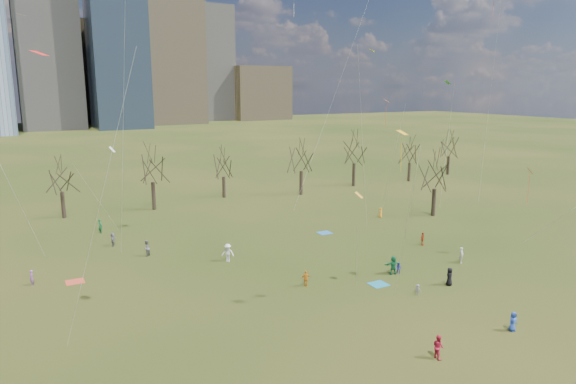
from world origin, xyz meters
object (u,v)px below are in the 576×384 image
blanket_navy (325,233)px  person_4 (306,279)px  person_1 (461,255)px  person_2 (438,347)px  blanket_crimson (75,282)px  person_0 (513,322)px  blanket_teal (379,284)px

blanket_navy → person_4: 17.36m
person_1 → person_4: bearing=124.8°
person_1 → person_2: person_1 is taller
blanket_crimson → person_0: bearing=-43.3°
person_4 → person_0: bearing=141.6°
blanket_crimson → person_0: person_0 is taller
person_0 → person_1: 14.78m
blanket_crimson → person_2: person_2 is taller
blanket_crimson → person_0: 37.20m
blanket_teal → person_2: 12.94m
person_0 → person_4: size_ratio=1.00×
blanket_crimson → person_4: 21.16m
person_2 → person_1: bearing=-42.7°
person_0 → blanket_crimson: bearing=138.2°
blanket_teal → blanket_navy: bearing=74.3°
blanket_navy → person_1: size_ratio=0.97×
person_1 → blanket_teal: bearing=135.0°
blanket_teal → person_2: size_ratio=0.98×
blanket_teal → person_1: 11.00m
person_2 → person_4: 14.83m
blanket_navy → person_2: bearing=-108.0°
blanket_crimson → person_4: size_ratio=1.08×
blanket_crimson → person_2: (19.48, -25.76, 0.80)m
blanket_navy → person_0: bearing=-93.3°
blanket_navy → person_1: 17.00m
blanket_crimson → person_4: bearing=-31.3°
blanket_navy → person_2: person_2 is taller
blanket_teal → blanket_navy: same height
person_1 → person_4: (-16.98, 2.06, -0.09)m
person_1 → person_2: bearing=171.0°
blanket_navy → person_0: (-1.64, -28.20, 0.72)m
blanket_crimson → person_2: 32.31m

